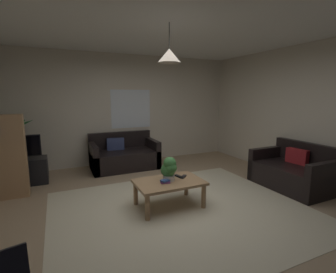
% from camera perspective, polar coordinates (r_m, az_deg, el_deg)
% --- Properties ---
extents(floor, '(5.68, 5.62, 0.02)m').
position_cam_1_polar(floor, '(3.99, 1.87, -15.87)').
color(floor, '#9E8466').
rests_on(floor, ground).
extents(rug, '(3.69, 3.09, 0.01)m').
position_cam_1_polar(rug, '(3.82, 3.27, -16.84)').
color(rug, beige).
rests_on(rug, ground).
extents(wall_back, '(5.80, 0.06, 2.70)m').
position_cam_1_polar(wall_back, '(6.28, -9.77, 6.24)').
color(wall_back, beige).
rests_on(wall_back, ground).
extents(wall_right, '(0.06, 5.62, 2.70)m').
position_cam_1_polar(wall_right, '(5.53, 29.73, 4.67)').
color(wall_right, beige).
rests_on(wall_right, ground).
extents(ceiling, '(5.68, 5.62, 0.02)m').
position_cam_1_polar(ceiling, '(3.74, 2.12, 25.20)').
color(ceiling, white).
extents(window_pane, '(1.01, 0.01, 0.96)m').
position_cam_1_polar(window_pane, '(6.28, -8.66, 6.40)').
color(window_pane, white).
extents(couch_under_window, '(1.52, 0.88, 0.82)m').
position_cam_1_polar(couch_under_window, '(5.88, -10.23, -4.63)').
color(couch_under_window, black).
rests_on(couch_under_window, ground).
extents(couch_right_side, '(0.88, 1.35, 0.82)m').
position_cam_1_polar(couch_right_side, '(5.17, 27.17, -7.55)').
color(couch_right_side, black).
rests_on(couch_right_side, ground).
extents(coffee_table, '(1.03, 0.66, 0.41)m').
position_cam_1_polar(coffee_table, '(3.82, 0.27, -11.23)').
color(coffee_table, '#A87F56').
rests_on(coffee_table, ground).
extents(book_on_table_0, '(0.16, 0.14, 0.03)m').
position_cam_1_polar(book_on_table_0, '(3.72, -0.67, -10.54)').
color(book_on_table_0, '#72387F').
rests_on(book_on_table_0, coffee_table).
extents(book_on_table_1, '(0.14, 0.12, 0.02)m').
position_cam_1_polar(book_on_table_1, '(3.71, -0.68, -10.24)').
color(book_on_table_1, '#2D4C8C').
rests_on(book_on_table_1, coffee_table).
extents(remote_on_table_0, '(0.09, 0.17, 0.02)m').
position_cam_1_polar(remote_on_table_0, '(3.97, 2.46, -9.25)').
color(remote_on_table_0, black).
rests_on(remote_on_table_0, coffee_table).
extents(remote_on_table_1, '(0.15, 0.15, 0.02)m').
position_cam_1_polar(remote_on_table_1, '(3.96, 3.63, -9.34)').
color(remote_on_table_1, black).
rests_on(remote_on_table_1, coffee_table).
extents(potted_plant_on_table, '(0.23, 0.25, 0.37)m').
position_cam_1_polar(potted_plant_on_table, '(3.77, 0.28, -7.46)').
color(potted_plant_on_table, beige).
rests_on(potted_plant_on_table, coffee_table).
extents(tv_stand, '(0.90, 0.44, 0.50)m').
position_cam_1_polar(tv_stand, '(5.52, -30.93, -7.08)').
color(tv_stand, black).
rests_on(tv_stand, ground).
extents(tv, '(0.73, 0.16, 0.46)m').
position_cam_1_polar(tv, '(5.39, -31.40, -2.19)').
color(tv, black).
rests_on(tv, tv_stand).
extents(potted_palm_corner, '(0.85, 0.89, 1.33)m').
position_cam_1_polar(potted_palm_corner, '(5.96, -32.06, -2.08)').
color(potted_palm_corner, '#4C4C51').
rests_on(potted_palm_corner, ground).
extents(bookshelf_corner, '(0.70, 0.31, 1.40)m').
position_cam_1_polar(bookshelf_corner, '(4.83, -34.36, -3.91)').
color(bookshelf_corner, '#A87F56').
rests_on(bookshelf_corner, ground).
extents(pendant_lamp, '(0.33, 0.33, 0.54)m').
position_cam_1_polar(pendant_lamp, '(3.61, 0.29, 18.37)').
color(pendant_lamp, black).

